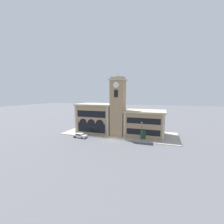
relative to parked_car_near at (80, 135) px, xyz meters
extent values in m
plane|color=#56565B|center=(10.11, 1.34, -0.68)|extent=(300.00, 300.00, 0.00)
cube|color=#A39E93|center=(10.11, 8.31, -0.61)|extent=(36.91, 13.94, 0.15)
cube|color=#9E7F5B|center=(10.11, 6.34, 7.97)|extent=(4.18, 4.18, 17.30)
cube|color=tan|center=(10.11, 6.34, 16.84)|extent=(4.88, 4.88, 0.45)
cube|color=#9E7F5B|center=(10.11, 6.34, 17.36)|extent=(3.84, 3.84, 0.60)
cylinder|color=#4C4C51|center=(10.11, 6.34, 18.26)|extent=(0.10, 0.10, 1.20)
cylinder|color=silver|center=(10.11, 4.21, 15.23)|extent=(1.77, 0.10, 1.77)
cylinder|color=black|center=(10.11, 4.14, 15.23)|extent=(0.14, 0.04, 0.14)
cylinder|color=silver|center=(7.98, 6.34, 15.23)|extent=(0.10, 1.77, 1.77)
cylinder|color=black|center=(7.91, 6.34, 15.23)|extent=(0.04, 0.14, 0.14)
cube|color=black|center=(10.11, 4.22, 12.65)|extent=(1.17, 0.10, 2.20)
cube|color=#9E7F5B|center=(1.69, 8.77, 4.02)|extent=(12.07, 9.02, 9.40)
cube|color=tan|center=(1.69, 8.77, 8.94)|extent=(12.77, 9.72, 0.45)
cube|color=tan|center=(-3.99, 4.20, 4.02)|extent=(0.70, 0.16, 9.40)
cube|color=tan|center=(7.38, 4.20, 4.02)|extent=(0.70, 0.16, 9.40)
cube|color=black|center=(1.69, 4.22, 6.08)|extent=(9.89, 0.10, 2.07)
cube|color=black|center=(1.69, 4.22, 1.57)|extent=(9.65, 0.10, 3.01)
cylinder|color=black|center=(-1.32, 4.21, 3.08)|extent=(2.65, 0.06, 2.65)
cylinder|color=black|center=(1.69, 4.21, 3.08)|extent=(2.65, 0.06, 2.65)
cylinder|color=black|center=(4.71, 4.21, 3.08)|extent=(2.65, 0.06, 2.65)
cube|color=#9E7F5B|center=(18.38, 8.77, 3.11)|extent=(11.76, 9.02, 7.59)
cube|color=tan|center=(18.38, 8.77, 7.13)|extent=(12.46, 9.72, 0.45)
cube|color=tan|center=(12.85, 4.20, 3.11)|extent=(0.70, 0.16, 7.59)
cube|color=tan|center=(23.91, 4.20, 3.11)|extent=(0.70, 0.16, 7.59)
cube|color=black|center=(18.38, 4.22, 4.78)|extent=(9.64, 0.10, 1.67)
cube|color=#1E3823|center=(18.38, 4.21, 0.68)|extent=(1.50, 0.12, 2.73)
cube|color=black|center=(18.38, 4.22, 1.50)|extent=(9.64, 0.10, 1.70)
cube|color=silver|center=(0.05, 0.00, -0.17)|extent=(4.25, 2.14, 0.64)
cube|color=silver|center=(-0.11, 0.01, 0.38)|extent=(2.09, 1.81, 0.45)
cube|color=black|center=(-0.11, 0.01, 0.38)|extent=(2.02, 1.85, 0.34)
cylinder|color=black|center=(1.39, 0.73, -0.33)|extent=(0.72, 0.27, 0.70)
cylinder|color=black|center=(1.28, -0.91, -0.33)|extent=(0.72, 0.27, 0.70)
cylinder|color=black|center=(-1.17, 0.91, -0.33)|extent=(0.72, 0.27, 0.70)
cylinder|color=black|center=(-1.28, -0.74, -0.33)|extent=(0.72, 0.27, 0.70)
cylinder|color=#4C4C51|center=(18.28, 2.04, 1.99)|extent=(0.12, 0.12, 5.05)
sphere|color=silver|center=(18.28, 2.04, 4.70)|extent=(0.36, 0.36, 0.36)
cylinder|color=red|center=(7.05, 1.84, -0.18)|extent=(0.22, 0.22, 0.70)
sphere|color=red|center=(7.05, 1.84, 0.24)|extent=(0.19, 0.19, 0.19)
camera|label=1|loc=(23.72, -38.74, 12.39)|focal=24.00mm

